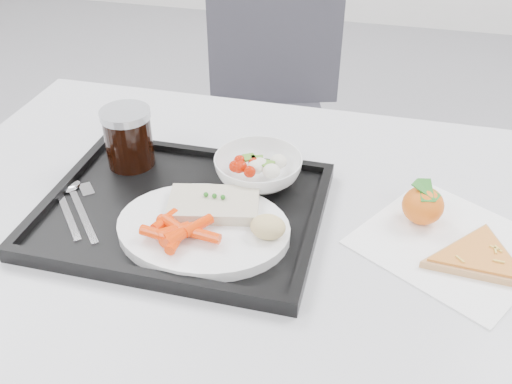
# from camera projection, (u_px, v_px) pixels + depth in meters

# --- Properties ---
(table) EXTENTS (1.20, 0.80, 0.75)m
(table) POSITION_uv_depth(u_px,v_px,m) (258.00, 243.00, 0.99)
(table) COLOR silver
(table) RESTS_ON ground
(chair) EXTENTS (0.53, 0.53, 0.93)m
(chair) POSITION_uv_depth(u_px,v_px,m) (266.00, 98.00, 1.78)
(chair) COLOR #393841
(chair) RESTS_ON ground
(tray) EXTENTS (0.45, 0.35, 0.03)m
(tray) POSITION_uv_depth(u_px,v_px,m) (183.00, 211.00, 0.94)
(tray) COLOR black
(tray) RESTS_ON table
(dinner_plate) EXTENTS (0.27, 0.27, 0.02)m
(dinner_plate) POSITION_uv_depth(u_px,v_px,m) (203.00, 229.00, 0.88)
(dinner_plate) COLOR white
(dinner_plate) RESTS_ON tray
(fish_fillet) EXTENTS (0.16, 0.11, 0.03)m
(fish_fillet) POSITION_uv_depth(u_px,v_px,m) (214.00, 204.00, 0.90)
(fish_fillet) COLOR beige
(fish_fillet) RESTS_ON dinner_plate
(bread_roll) EXTENTS (0.06, 0.05, 0.03)m
(bread_roll) POSITION_uv_depth(u_px,v_px,m) (268.00, 227.00, 0.84)
(bread_roll) COLOR beige
(bread_roll) RESTS_ON dinner_plate
(salad_bowl) EXTENTS (0.15, 0.15, 0.05)m
(salad_bowl) POSITION_uv_depth(u_px,v_px,m) (258.00, 169.00, 0.99)
(salad_bowl) COLOR white
(salad_bowl) RESTS_ON tray
(cola_glass) EXTENTS (0.09, 0.09, 0.11)m
(cola_glass) POSITION_uv_depth(u_px,v_px,m) (128.00, 137.00, 1.01)
(cola_glass) COLOR black
(cola_glass) RESTS_ON tray
(cutlery) EXTENTS (0.14, 0.15, 0.01)m
(cutlery) POSITION_uv_depth(u_px,v_px,m) (75.00, 203.00, 0.94)
(cutlery) COLOR silver
(cutlery) RESTS_ON tray
(napkin) EXTENTS (0.34, 0.33, 0.00)m
(napkin) POSITION_uv_depth(u_px,v_px,m) (451.00, 244.00, 0.88)
(napkin) COLOR white
(napkin) RESTS_ON table
(tangerine) EXTENTS (0.08, 0.08, 0.07)m
(tangerine) POSITION_uv_depth(u_px,v_px,m) (423.00, 205.00, 0.91)
(tangerine) COLOR orange
(tangerine) RESTS_ON napkin
(pizza_slice) EXTENTS (0.24, 0.24, 0.02)m
(pizza_slice) POSITION_uv_depth(u_px,v_px,m) (479.00, 257.00, 0.84)
(pizza_slice) COLOR tan
(pizza_slice) RESTS_ON napkin
(carrot_pile) EXTENTS (0.12, 0.09, 0.03)m
(carrot_pile) POSITION_uv_depth(u_px,v_px,m) (178.00, 231.00, 0.84)
(carrot_pile) COLOR #F43704
(carrot_pile) RESTS_ON dinner_plate
(salad_contents) EXTENTS (0.09, 0.07, 0.02)m
(salad_contents) POSITION_uv_depth(u_px,v_px,m) (258.00, 166.00, 0.98)
(salad_contents) COLOR #AD1702
(salad_contents) RESTS_ON salad_bowl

